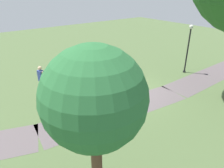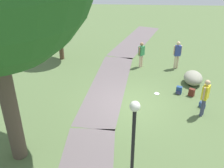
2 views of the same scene
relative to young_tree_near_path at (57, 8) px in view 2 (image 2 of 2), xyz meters
name	(u,v)px [view 2 (image 2 of 2)]	position (x,y,z in m)	size (l,w,h in m)	color
ground_plane	(131,104)	(-5.47, -4.61, -3.38)	(48.00, 48.00, 0.00)	#51663B
footpath_segment_mid	(109,84)	(-3.49, -3.43, -3.38)	(8.16, 2.76, 0.01)	#605557
footpath_segment_far	(136,40)	(4.27, -5.14, -3.38)	(8.19, 4.39, 0.01)	#605557
young_tree_near_path	(57,8)	(0.00, 0.00, 0.00)	(2.57, 2.57, 4.70)	brown
lamp_post	(133,142)	(-10.70, -4.58, -1.26)	(0.28, 0.28, 3.43)	black
lawn_boulder	(193,78)	(-3.14, -8.07, -3.03)	(1.40, 1.12, 0.71)	gray
woman_with_handbag	(205,95)	(-6.20, -7.82, -2.34)	(0.44, 0.40, 1.79)	#3C4160
man_near_boulder	(177,53)	(-1.12, -7.46, -2.36)	(0.30, 0.51, 1.75)	beige
passerby_on_path	(141,53)	(-1.01, -5.28, -2.45)	(0.43, 0.41, 1.62)	beige
handbag_on_grass	(202,105)	(-5.57, -8.00, -3.24)	(0.37, 0.37, 0.31)	navy
backpack_by_boulder	(179,90)	(-4.29, -7.12, -3.19)	(0.33, 0.33, 0.40)	navy
spare_backpack_on_lawn	(192,92)	(-4.47, -7.73, -3.19)	(0.35, 0.34, 0.40)	#5A251A
frisbee_on_grass	(157,94)	(-4.38, -5.99, -3.37)	(0.26, 0.26, 0.02)	white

